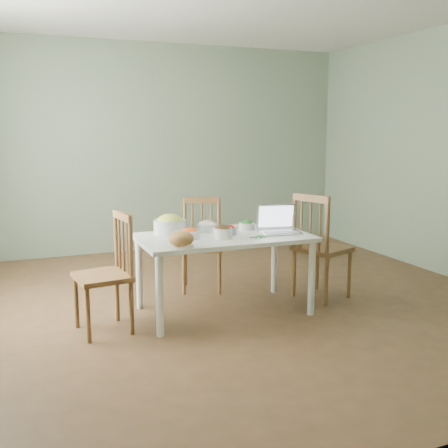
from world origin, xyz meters
name	(u,v)px	position (x,y,z in m)	size (l,w,h in m)	color
floor	(238,302)	(0.00, 0.00, 0.00)	(5.00, 5.00, 0.00)	#442F1B
wall_back	(164,148)	(0.00, 2.50, 1.35)	(5.00, 0.00, 2.70)	slate
dining_table	(224,274)	(-0.21, -0.20, 0.34)	(1.47, 0.83, 0.69)	white
chair_far	(202,245)	(-0.18, 0.50, 0.46)	(0.41, 0.39, 0.92)	brown
chair_left	(102,274)	(-1.28, -0.28, 0.47)	(0.42, 0.40, 0.95)	brown
chair_right	(322,246)	(0.81, -0.16, 0.50)	(0.45, 0.42, 1.01)	brown
bread_boule	(181,239)	(-0.69, -0.50, 0.75)	(0.20, 0.20, 0.13)	#A46939
butter_stick	(187,246)	(-0.66, -0.55, 0.70)	(0.10, 0.03, 0.03)	#FAEFCC
bowl_squash	(170,224)	(-0.63, 0.05, 0.77)	(0.29, 0.29, 0.17)	#D0C260
bowl_carrot	(190,234)	(-0.54, -0.23, 0.73)	(0.16, 0.16, 0.09)	#E93502
bowl_onion	(207,226)	(-0.30, 0.02, 0.74)	(0.18, 0.18, 0.10)	#C5B69A
bowl_mushroom	(223,232)	(-0.27, -0.31, 0.74)	(0.17, 0.17, 0.11)	#422A19
bowl_redpep	(229,230)	(-0.16, -0.18, 0.73)	(0.14, 0.14, 0.08)	#D10200
bowl_broccoli	(247,225)	(0.08, -0.02, 0.73)	(0.14, 0.14, 0.09)	#06350A
flatbread	(239,226)	(0.06, 0.11, 0.70)	(0.19, 0.19, 0.02)	tan
basil_bunch	(257,236)	(0.02, -0.38, 0.70)	(0.17, 0.17, 0.02)	#12590B
laptop	(281,220)	(0.28, -0.30, 0.81)	(0.35, 0.29, 0.24)	silver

